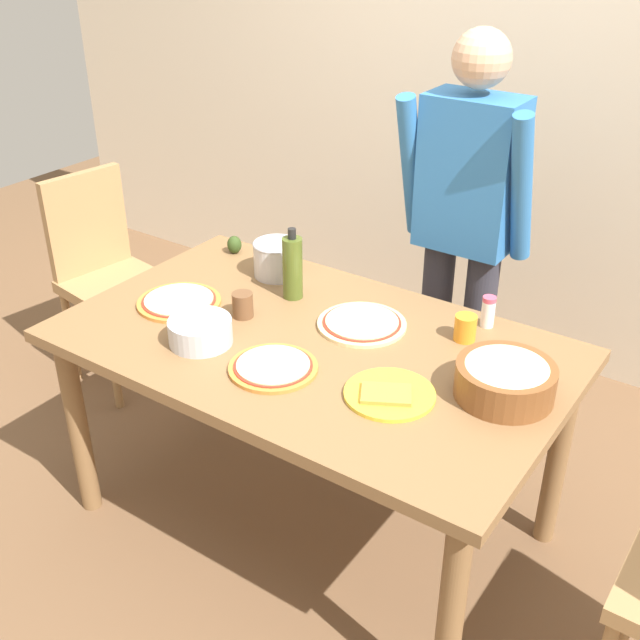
# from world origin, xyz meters

# --- Properties ---
(ground) EXTENTS (8.00, 8.00, 0.00)m
(ground) POSITION_xyz_m (0.00, 0.00, 0.00)
(ground) COLOR brown
(wall_back) EXTENTS (5.60, 0.10, 2.60)m
(wall_back) POSITION_xyz_m (0.00, 1.60, 1.30)
(wall_back) COLOR beige
(wall_back) RESTS_ON ground
(dining_table) EXTENTS (1.60, 0.96, 0.76)m
(dining_table) POSITION_xyz_m (0.00, 0.00, 0.67)
(dining_table) COLOR brown
(dining_table) RESTS_ON ground
(person_cook) EXTENTS (0.49, 0.25, 1.62)m
(person_cook) POSITION_xyz_m (0.16, 0.76, 0.94)
(person_cook) COLOR #2D2D38
(person_cook) RESTS_ON ground
(chair_wooden_left) EXTENTS (0.45, 0.45, 0.95)m
(chair_wooden_left) POSITION_xyz_m (-1.32, 0.30, 0.54)
(chair_wooden_left) COLOR #A37A4C
(chair_wooden_left) RESTS_ON ground
(pizza_raw_on_board) EXTENTS (0.29, 0.29, 0.02)m
(pizza_raw_on_board) POSITION_xyz_m (0.08, 0.17, 0.77)
(pizza_raw_on_board) COLOR beige
(pizza_raw_on_board) RESTS_ON dining_table
(pizza_cooked_on_tray) EXTENTS (0.27, 0.27, 0.02)m
(pizza_cooked_on_tray) POSITION_xyz_m (0.01, -0.20, 0.77)
(pizza_cooked_on_tray) COLOR #C67A33
(pizza_cooked_on_tray) RESTS_ON dining_table
(pizza_second_cooked) EXTENTS (0.29, 0.29, 0.02)m
(pizza_second_cooked) POSITION_xyz_m (-0.51, -0.06, 0.77)
(pizza_second_cooked) COLOR #C67A33
(pizza_second_cooked) RESTS_ON dining_table
(plate_with_slice) EXTENTS (0.26, 0.26, 0.02)m
(plate_with_slice) POSITION_xyz_m (0.36, -0.13, 0.77)
(plate_with_slice) COLOR gold
(plate_with_slice) RESTS_ON dining_table
(popcorn_bowl) EXTENTS (0.28, 0.28, 0.11)m
(popcorn_bowl) POSITION_xyz_m (0.62, 0.06, 0.82)
(popcorn_bowl) COLOR brown
(popcorn_bowl) RESTS_ON dining_table
(mixing_bowl_steel) EXTENTS (0.20, 0.20, 0.08)m
(mixing_bowl_steel) POSITION_xyz_m (-0.28, -0.21, 0.80)
(mixing_bowl_steel) COLOR #B7B7BC
(mixing_bowl_steel) RESTS_ON dining_table
(olive_oil_bottle) EXTENTS (0.07, 0.07, 0.26)m
(olive_oil_bottle) POSITION_xyz_m (-0.22, 0.21, 0.87)
(olive_oil_bottle) COLOR #47561E
(olive_oil_bottle) RESTS_ON dining_table
(steel_pot) EXTENTS (0.17, 0.17, 0.13)m
(steel_pot) POSITION_xyz_m (-0.37, 0.32, 0.83)
(steel_pot) COLOR #B7B7BC
(steel_pot) RESTS_ON dining_table
(cup_orange) EXTENTS (0.07, 0.07, 0.08)m
(cup_orange) POSITION_xyz_m (0.40, 0.28, 0.80)
(cup_orange) COLOR orange
(cup_orange) RESTS_ON dining_table
(cup_small_brown) EXTENTS (0.07, 0.07, 0.08)m
(cup_small_brown) POSITION_xyz_m (-0.28, -0.00, 0.80)
(cup_small_brown) COLOR brown
(cup_small_brown) RESTS_ON dining_table
(salt_shaker) EXTENTS (0.04, 0.04, 0.11)m
(salt_shaker) POSITION_xyz_m (0.42, 0.40, 0.81)
(salt_shaker) COLOR white
(salt_shaker) RESTS_ON dining_table
(avocado) EXTENTS (0.06, 0.06, 0.07)m
(avocado) POSITION_xyz_m (-0.63, 0.38, 0.80)
(avocado) COLOR #2D4219
(avocado) RESTS_ON dining_table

